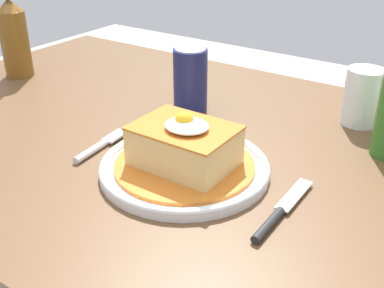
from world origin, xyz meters
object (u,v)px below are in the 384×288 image
Objects in this scene: main_plate at (185,167)px; drinking_glass at (362,101)px; beer_bottle_amber at (14,34)px; soda_can at (190,80)px; fork at (99,146)px; knife at (276,216)px.

main_plate is 2.47× the size of drinking_glass.
beer_bottle_amber reaches higher than drinking_glass.
drinking_glass is at bearing 22.58° from soda_can.
fork is (-0.16, -0.02, -0.00)m from main_plate.
beer_bottle_amber is at bearing 166.51° from knife.
fork is 0.33m from knife.
drinking_glass is (0.16, 0.33, 0.04)m from main_plate.
main_plate is 2.09× the size of soda_can.
beer_bottle_amber reaches higher than soda_can.
beer_bottle_amber is at bearing -172.63° from soda_can.
knife is 1.33× the size of soda_can.
soda_can is at bearing 141.54° from knife.
main_plate is 0.16m from fork.
main_plate is at bearing -116.55° from drinking_glass.
drinking_glass reaches higher than fork.
fork is at bearing -97.52° from soda_can.
soda_can is at bearing 7.37° from beer_bottle_amber.
main_plate is 0.61m from beer_bottle_amber.
drinking_glass reaches higher than knife.
soda_can is 0.32m from drinking_glass.
beer_bottle_amber reaches higher than fork.
fork is 0.53× the size of beer_bottle_amber.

